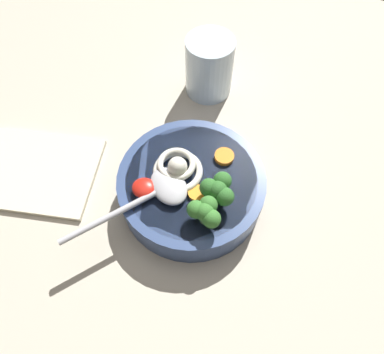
# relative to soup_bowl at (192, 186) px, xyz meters

# --- Properties ---
(table_slab) EXTENTS (1.19, 1.19, 0.04)m
(table_slab) POSITION_rel_soup_bowl_xyz_m (0.04, 0.00, -0.05)
(table_slab) COLOR #BCB29E
(table_slab) RESTS_ON ground
(soup_bowl) EXTENTS (0.20, 0.20, 0.05)m
(soup_bowl) POSITION_rel_soup_bowl_xyz_m (0.00, 0.00, 0.00)
(soup_bowl) COLOR #334775
(soup_bowl) RESTS_ON table_slab
(noodle_pile) EXTENTS (0.07, 0.07, 0.03)m
(noodle_pile) POSITION_rel_soup_bowl_xyz_m (0.02, -0.00, 0.03)
(noodle_pile) COLOR silver
(noodle_pile) RESTS_ON soup_bowl
(soup_spoon) EXTENTS (0.13, 0.16, 0.02)m
(soup_spoon) POSITION_rel_soup_bowl_xyz_m (0.03, 0.04, 0.03)
(soup_spoon) COLOR #B7B7BC
(soup_spoon) RESTS_ON soup_bowl
(chili_sauce_dollop) EXTENTS (0.03, 0.03, 0.01)m
(chili_sauce_dollop) POSITION_rel_soup_bowl_xyz_m (0.05, 0.04, 0.03)
(chili_sauce_dollop) COLOR red
(chili_sauce_dollop) RESTS_ON soup_bowl
(broccoli_floret_front) EXTENTS (0.05, 0.04, 0.04)m
(broccoli_floret_front) POSITION_rel_soup_bowl_xyz_m (-0.04, 0.02, 0.05)
(broccoli_floret_front) COLOR #7A9E60
(broccoli_floret_front) RESTS_ON soup_bowl
(broccoli_floret_beside_noodles) EXTENTS (0.05, 0.04, 0.04)m
(broccoli_floret_beside_noodles) POSITION_rel_soup_bowl_xyz_m (-0.04, 0.05, 0.05)
(broccoli_floret_beside_noodles) COLOR #7A9E60
(broccoli_floret_beside_noodles) RESTS_ON soup_bowl
(carrot_slice_right) EXTENTS (0.02, 0.02, 0.01)m
(carrot_slice_right) POSITION_rel_soup_bowl_xyz_m (-0.02, 0.02, 0.03)
(carrot_slice_right) COLOR orange
(carrot_slice_right) RESTS_ON soup_bowl
(carrot_slice_rear) EXTENTS (0.03, 0.03, 0.01)m
(carrot_slice_rear) POSITION_rel_soup_bowl_xyz_m (-0.03, -0.05, 0.03)
(carrot_slice_rear) COLOR orange
(carrot_slice_rear) RESTS_ON soup_bowl
(drinking_glass) EXTENTS (0.08, 0.08, 0.10)m
(drinking_glass) POSITION_rel_soup_bowl_xyz_m (0.06, -0.20, 0.02)
(drinking_glass) COLOR silver
(drinking_glass) RESTS_ON table_slab
(folded_napkin) EXTENTS (0.21, 0.18, 0.01)m
(folded_napkin) POSITION_rel_soup_bowl_xyz_m (0.23, 0.06, -0.02)
(folded_napkin) COLOR beige
(folded_napkin) RESTS_ON table_slab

